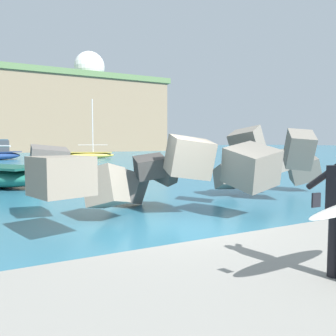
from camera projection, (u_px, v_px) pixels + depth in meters
ground_plane at (175, 228)px, 8.13m from camera, size 400.00×400.00×0.00m
walkway_path at (319, 284)px, 4.60m from camera, size 48.00×4.40×0.24m
breakwater_jetty at (137, 172)px, 8.99m from camera, size 27.96×6.16×2.58m
boat_mid_centre at (89, 155)px, 42.93m from camera, size 6.30×3.36×7.46m
radar_dome at (89, 68)px, 95.62m from camera, size 8.47×8.47×10.50m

